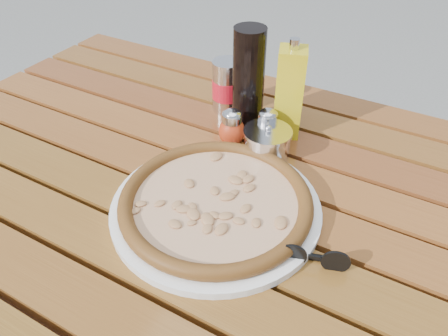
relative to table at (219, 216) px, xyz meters
The scene contains 10 objects.
table is the anchor object (origin of this frame).
plate 0.10m from the table, 64.43° to the right, with size 0.36×0.36×0.01m, color white.
pizza 0.12m from the table, 64.43° to the right, with size 0.37×0.37×0.03m.
pepper_shaker 0.18m from the table, 108.75° to the left, with size 0.06×0.06×0.08m.
oregano_shaker 0.20m from the table, 84.21° to the left, with size 0.06×0.06×0.08m.
dark_bottle 0.29m from the table, 103.20° to the left, with size 0.07×0.07×0.22m, color black.
soda_can 0.31m from the table, 115.95° to the left, with size 0.09×0.09×0.12m.
olive_oil_cruet 0.29m from the table, 80.88° to the left, with size 0.07×0.07×0.21m.
parmesan_tin 0.17m from the table, 74.88° to the left, with size 0.12×0.12×0.07m.
sunglasses 0.25m from the table, 22.01° to the right, with size 0.11×0.05×0.04m.
Camera 1 is at (0.31, -0.52, 1.28)m, focal length 35.00 mm.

